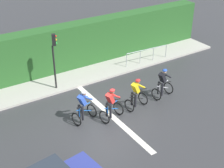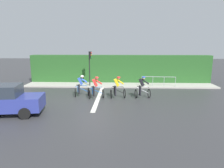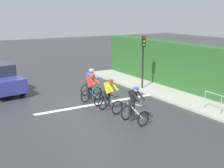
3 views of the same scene
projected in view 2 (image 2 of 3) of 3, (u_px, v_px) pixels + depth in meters
The scene contains 12 objects.
ground_plane at pixel (94, 97), 15.38m from camera, with size 80.00×80.00×0.00m, color #333335.
sidewalk_kerb at pixel (120, 84), 19.90m from camera, with size 2.80×18.40×0.12m, color #ADA89E.
stone_wall_low at pixel (120, 80), 20.73m from camera, with size 0.44×18.40×0.65m, color gray.
hedge_wall at pixel (120, 69), 20.80m from camera, with size 1.10×18.40×2.89m, color #265623.
road_marking_stop_line at pixel (99, 97), 15.37m from camera, with size 7.00×0.30×0.01m, color silver.
cyclist_lead at pixel (142, 88), 15.04m from camera, with size 0.85×1.18×1.66m.
cyclist_second at pixel (117, 88), 14.98m from camera, with size 0.86×1.18×1.66m.
cyclist_mid at pixel (96, 88), 14.89m from camera, with size 0.94×1.22×1.66m.
cyclist_fourth at pixel (81, 86), 15.49m from camera, with size 0.93×1.22×1.66m.
car_navy at pixel (5, 100), 11.48m from camera, with size 2.30×4.29×1.76m.
traffic_light_near_crossing at pixel (90, 64), 18.66m from camera, with size 0.26×0.30×3.34m.
pedestrian_railing_kerbside at pixel (158, 79), 18.75m from camera, with size 0.27×3.16×1.03m.
Camera 2 is at (14.81, 1.96, 4.07)m, focal length 32.03 mm.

